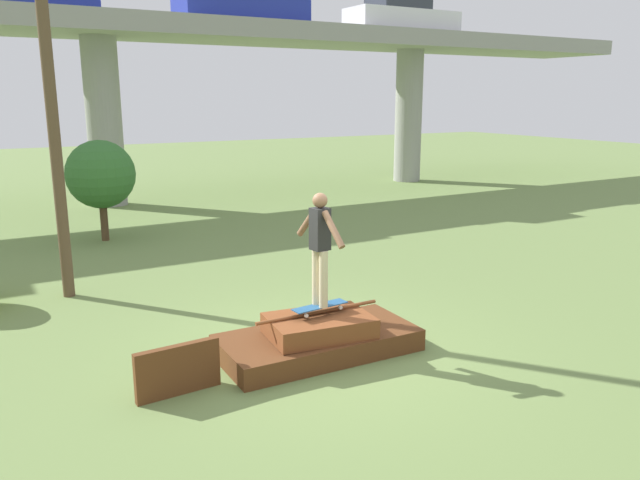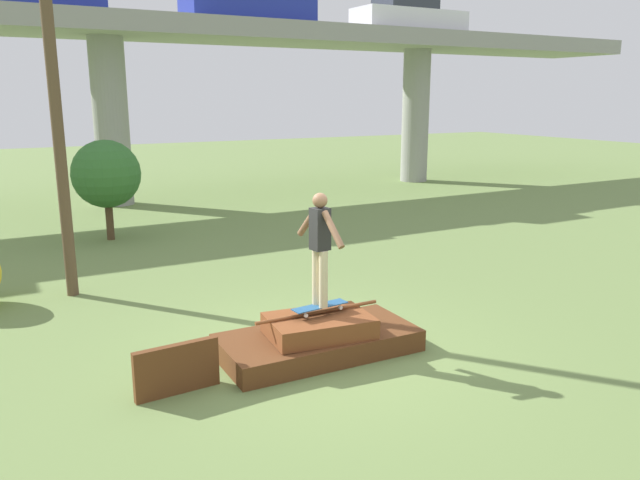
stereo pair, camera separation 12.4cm
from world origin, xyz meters
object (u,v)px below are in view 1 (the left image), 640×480
at_px(car_on_overpass_far_right, 240,5).
at_px(utility_pole, 46,52).
at_px(skater, 320,242).
at_px(tree_behind_left, 101,175).
at_px(car_on_overpass_left, 401,16).
at_px(skateboard, 320,306).

relative_size(car_on_overpass_far_right, utility_pole, 0.54).
distance_m(skater, tree_behind_left, 8.77).
bearing_deg(skater, car_on_overpass_left, 50.14).
relative_size(skater, utility_pole, 0.19).
bearing_deg(car_on_overpass_left, utility_pole, -146.78).
bearing_deg(skater, skateboard, 180.00).
bearing_deg(skateboard, car_on_overpass_far_right, 71.13).
bearing_deg(tree_behind_left, utility_pole, -108.98).
bearing_deg(tree_behind_left, skateboard, -82.32).
bearing_deg(tree_behind_left, car_on_overpass_left, 21.52).
distance_m(car_on_overpass_left, car_on_overpass_far_right, 6.71).
bearing_deg(skater, car_on_overpass_far_right, 71.13).
relative_size(utility_pole, tree_behind_left, 3.30).
height_order(skateboard, skater, skater).
distance_m(utility_pole, tree_behind_left, 5.15).
height_order(car_on_overpass_left, utility_pole, utility_pole).
height_order(car_on_overpass_left, car_on_overpass_far_right, car_on_overpass_left).
distance_m(car_on_overpass_far_right, tree_behind_left, 9.11).
height_order(skateboard, tree_behind_left, tree_behind_left).
bearing_deg(car_on_overpass_far_right, utility_pole, -128.35).
xyz_separation_m(skateboard, car_on_overpass_left, (11.39, 13.64, 5.81)).
distance_m(skateboard, utility_pole, 6.25).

